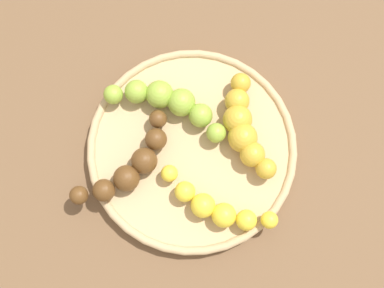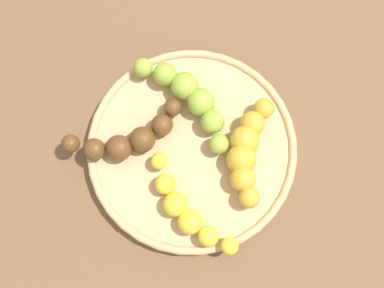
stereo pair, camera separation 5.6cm
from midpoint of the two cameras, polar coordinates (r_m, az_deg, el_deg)
name	(u,v)px [view 2 (the right image)]	position (r m, az deg, el deg)	size (l,w,h in m)	color
ground_plane	(192,151)	(0.60, 2.62, -1.40)	(2.40, 2.40, 0.00)	brown
fruit_bowl	(192,149)	(0.59, 2.68, -1.16)	(0.25, 0.25, 0.02)	tan
banana_overripe	(129,138)	(0.57, -4.72, 0.08)	(0.15, 0.06, 0.03)	#593819
banana_yellow	(186,210)	(0.56, 2.15, -8.43)	(0.06, 0.14, 0.03)	yellow
banana_spotted	(247,151)	(0.57, 9.22, -1.38)	(0.09, 0.11, 0.04)	gold
banana_green	(189,97)	(0.58, 2.39, 4.96)	(0.07, 0.15, 0.03)	#8CAD38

